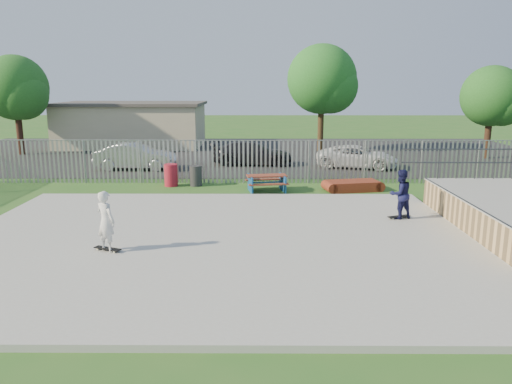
{
  "coord_description": "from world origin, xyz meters",
  "views": [
    {
      "loc": [
        1.31,
        -13.78,
        4.54
      ],
      "look_at": [
        1.21,
        2.0,
        1.1
      ],
      "focal_mm": 35.0,
      "sensor_mm": 36.0,
      "label": 1
    }
  ],
  "objects_px": {
    "car_dark": "(252,153)",
    "tree_mid": "(322,79)",
    "car_white": "(357,157)",
    "skater_navy": "(400,194)",
    "funbox": "(353,186)",
    "car_silver": "(136,156)",
    "skater_white": "(106,221)",
    "tree_right": "(492,96)",
    "picnic_table": "(267,183)",
    "trash_bin_red": "(171,175)",
    "tree_left": "(15,88)",
    "trash_bin_grey": "(196,176)"
  },
  "relations": [
    {
      "from": "car_dark",
      "to": "tree_mid",
      "type": "xyz_separation_m",
      "value": [
        4.58,
        6.03,
        4.12
      ]
    },
    {
      "from": "tree_left",
      "to": "skater_white",
      "type": "distance_m",
      "value": 22.84
    },
    {
      "from": "tree_mid",
      "to": "skater_navy",
      "type": "relative_size",
      "value": 4.34
    },
    {
      "from": "car_white",
      "to": "car_silver",
      "type": "bearing_deg",
      "value": 108.6
    },
    {
      "from": "trash_bin_red",
      "to": "car_white",
      "type": "distance_m",
      "value": 10.58
    },
    {
      "from": "car_dark",
      "to": "skater_white",
      "type": "bearing_deg",
      "value": 169.16
    },
    {
      "from": "picnic_table",
      "to": "car_silver",
      "type": "relative_size",
      "value": 0.44
    },
    {
      "from": "tree_mid",
      "to": "car_dark",
      "type": "bearing_deg",
      "value": -127.21
    },
    {
      "from": "tree_right",
      "to": "skater_white",
      "type": "relative_size",
      "value": 3.42
    },
    {
      "from": "picnic_table",
      "to": "funbox",
      "type": "bearing_deg",
      "value": -6.64
    },
    {
      "from": "funbox",
      "to": "tree_right",
      "type": "relative_size",
      "value": 0.41
    },
    {
      "from": "car_silver",
      "to": "tree_mid",
      "type": "bearing_deg",
      "value": -52.35
    },
    {
      "from": "funbox",
      "to": "car_white",
      "type": "bearing_deg",
      "value": 66.17
    },
    {
      "from": "tree_left",
      "to": "car_dark",
      "type": "bearing_deg",
      "value": -15.37
    },
    {
      "from": "trash_bin_red",
      "to": "car_dark",
      "type": "distance_m",
      "value": 6.96
    },
    {
      "from": "car_dark",
      "to": "tree_mid",
      "type": "distance_m",
      "value": 8.62
    },
    {
      "from": "car_white",
      "to": "tree_left",
      "type": "xyz_separation_m",
      "value": [
        -20.86,
        5.15,
        3.64
      ]
    },
    {
      "from": "skater_white",
      "to": "tree_right",
      "type": "bearing_deg",
      "value": -101.53
    },
    {
      "from": "picnic_table",
      "to": "trash_bin_grey",
      "type": "xyz_separation_m",
      "value": [
        -3.19,
        1.17,
        0.1
      ]
    },
    {
      "from": "skater_navy",
      "to": "car_dark",
      "type": "bearing_deg",
      "value": -88.99
    },
    {
      "from": "car_silver",
      "to": "tree_right",
      "type": "height_order",
      "value": "tree_right"
    },
    {
      "from": "car_white",
      "to": "skater_navy",
      "type": "bearing_deg",
      "value": -168.3
    },
    {
      "from": "tree_left",
      "to": "tree_right",
      "type": "bearing_deg",
      "value": -2.89
    },
    {
      "from": "picnic_table",
      "to": "car_white",
      "type": "xyz_separation_m",
      "value": [
        5.04,
        6.08,
        0.26
      ]
    },
    {
      "from": "car_white",
      "to": "tree_mid",
      "type": "xyz_separation_m",
      "value": [
        -1.18,
        7.03,
        4.18
      ]
    },
    {
      "from": "trash_bin_grey",
      "to": "skater_white",
      "type": "bearing_deg",
      "value": -97.22
    },
    {
      "from": "skater_navy",
      "to": "skater_white",
      "type": "bearing_deg",
      "value": -0.77
    },
    {
      "from": "car_dark",
      "to": "tree_left",
      "type": "height_order",
      "value": "tree_left"
    },
    {
      "from": "tree_right",
      "to": "car_dark",
      "type": "bearing_deg",
      "value": -169.56
    },
    {
      "from": "skater_navy",
      "to": "skater_white",
      "type": "xyz_separation_m",
      "value": [
        -8.72,
        -3.36,
        0.0
      ]
    },
    {
      "from": "picnic_table",
      "to": "tree_left",
      "type": "relative_size",
      "value": 0.3
    },
    {
      "from": "funbox",
      "to": "trash_bin_red",
      "type": "height_order",
      "value": "trash_bin_red"
    },
    {
      "from": "funbox",
      "to": "skater_white",
      "type": "height_order",
      "value": "skater_white"
    },
    {
      "from": "car_dark",
      "to": "skater_navy",
      "type": "xyz_separation_m",
      "value": [
        5.06,
        -11.99,
        0.29
      ]
    },
    {
      "from": "picnic_table",
      "to": "car_silver",
      "type": "height_order",
      "value": "car_silver"
    },
    {
      "from": "car_silver",
      "to": "tree_right",
      "type": "distance_m",
      "value": 21.31
    },
    {
      "from": "car_dark",
      "to": "car_white",
      "type": "bearing_deg",
      "value": -97.22
    },
    {
      "from": "trash_bin_red",
      "to": "car_dark",
      "type": "xyz_separation_m",
      "value": [
        3.58,
        5.97,
        0.19
      ]
    },
    {
      "from": "funbox",
      "to": "car_silver",
      "type": "height_order",
      "value": "car_silver"
    },
    {
      "from": "trash_bin_grey",
      "to": "car_silver",
      "type": "distance_m",
      "value": 5.66
    },
    {
      "from": "funbox",
      "to": "car_silver",
      "type": "distance_m",
      "value": 11.88
    },
    {
      "from": "car_dark",
      "to": "skater_white",
      "type": "height_order",
      "value": "skater_white"
    },
    {
      "from": "tree_left",
      "to": "picnic_table",
      "type": "bearing_deg",
      "value": -35.36
    },
    {
      "from": "tree_mid",
      "to": "tree_right",
      "type": "distance_m",
      "value": 10.47
    },
    {
      "from": "tree_left",
      "to": "tree_right",
      "type": "height_order",
      "value": "tree_left"
    },
    {
      "from": "tree_mid",
      "to": "car_white",
      "type": "bearing_deg",
      "value": -80.47
    },
    {
      "from": "trash_bin_grey",
      "to": "car_silver",
      "type": "xyz_separation_m",
      "value": [
        -3.73,
        4.24,
        0.26
      ]
    },
    {
      "from": "car_white",
      "to": "tree_left",
      "type": "height_order",
      "value": "tree_left"
    },
    {
      "from": "car_silver",
      "to": "car_dark",
      "type": "bearing_deg",
      "value": -72.83
    },
    {
      "from": "trash_bin_grey",
      "to": "car_silver",
      "type": "relative_size",
      "value": 0.22
    }
  ]
}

